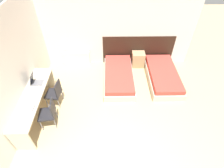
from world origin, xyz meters
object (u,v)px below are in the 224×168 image
bed_near_window (119,76)px  chair_near_laptop (55,92)px  bed_near_door (163,76)px  nightstand (138,59)px  chair_near_notebook (49,112)px  laptop (35,81)px

bed_near_window → chair_near_laptop: (-1.83, -1.00, 0.29)m
bed_near_window → bed_near_door: bearing=0.0°
bed_near_door → nightstand: size_ratio=3.61×
bed_near_window → chair_near_notebook: bearing=-137.4°
nightstand → chair_near_notebook: size_ratio=0.65×
laptop → bed_near_door: bearing=12.6°
bed_near_window → laptop: bearing=-158.9°
nightstand → laptop: (-3.04, -1.69, 0.53)m
chair_near_laptop → bed_near_window: bearing=36.0°
nightstand → chair_near_notebook: bearing=-135.9°
bed_near_window → chair_near_notebook: size_ratio=2.33×
bed_near_door → chair_near_laptop: (-3.31, -1.00, 0.29)m
bed_near_door → chair_near_laptop: chair_near_laptop is taller
bed_near_window → nightstand: bearing=47.5°
bed_near_door → laptop: size_ratio=6.39×
bed_near_window → bed_near_door: (1.47, 0.00, 0.00)m
bed_near_window → nightstand: nightstand is taller
chair_near_notebook → chair_near_laptop: bearing=82.5°
nightstand → bed_near_window: bearing=-132.5°
bed_near_door → laptop: laptop is taller
bed_near_door → chair_near_laptop: 3.47m
bed_near_door → chair_near_notebook: size_ratio=2.33×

